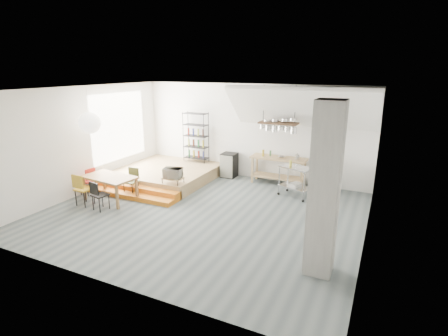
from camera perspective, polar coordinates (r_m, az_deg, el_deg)
The scene contains 26 objects.
floor at distance 9.35m, azimuth -3.51°, elevation -7.26°, with size 8.00×8.00×0.00m, color #4B5557.
wall_back at distance 11.96m, azimuth 4.48°, elevation 5.90°, with size 8.00×0.04×3.20m, color silver.
wall_left at distance 11.30m, azimuth -21.80°, elevation 4.20°, with size 0.04×7.00×3.20m, color silver.
wall_right at distance 7.79m, azimuth 23.02°, elevation -0.86°, with size 0.04×7.00×3.20m, color silver.
ceiling at distance 8.61m, azimuth -3.88°, elevation 12.71°, with size 8.00×7.00×0.02m, color white.
slope_ceiling at distance 10.74m, azimuth 12.54°, elevation 9.54°, with size 4.40×1.80×0.15m, color white.
window_pane at distance 12.30m, azimuth -16.76°, elevation 6.50°, with size 0.02×2.50×2.20m, color white.
platform at distance 12.13m, azimuth -9.36°, elevation -0.93°, with size 3.00×3.00×0.40m, color #9C7C4E.
step_lower at distance 10.72m, azimuth -15.23°, elevation -4.34°, with size 3.00×0.35×0.13m, color orange.
step_upper at distance 10.94m, azimuth -14.08°, elevation -3.46°, with size 3.00×0.35×0.27m, color orange.
concrete_column at distance 6.42m, azimuth 16.07°, elevation -3.64°, with size 0.50×0.50×3.20m, color gray.
kitchen_counter at distance 11.51m, azimuth 8.86°, elevation 0.37°, with size 1.80×0.60×0.91m.
stove at distance 11.26m, azimuth 15.67°, elevation -1.16°, with size 0.60×0.60×1.18m.
pot_rack at distance 11.00m, azimuth 8.96°, elevation 6.86°, with size 1.20×0.50×1.43m.
wire_shelving at distance 12.59m, azimuth -4.61°, elevation 5.14°, with size 0.88×0.38×1.80m.
microwave_shelf at distance 10.45m, azimuth -8.33°, elevation -1.67°, with size 0.60×0.40×0.16m.
paper_lantern at distance 10.60m, azimuth -21.06°, elevation 6.87°, with size 0.60×0.60×0.60m, color white.
dining_table at distance 10.48m, azimuth -18.21°, elevation -1.71°, with size 1.61×1.02×0.72m.
chair_mustard at distance 10.36m, azimuth -22.23°, elevation -2.90°, with size 0.43×0.43×0.91m.
chair_black at distance 9.88m, azimuth -19.90°, elevation -3.93°, with size 0.43×0.43×0.81m.
chair_olive at distance 10.82m, azimuth -14.78°, elevation -1.74°, with size 0.40×0.40×0.82m.
chair_red at distance 11.23m, azimuth -21.21°, elevation -1.65°, with size 0.40×0.40×0.82m.
rolling_cart at distance 10.46m, azimuth 11.63°, elevation -1.52°, with size 1.04×0.80×0.92m.
mini_fridge at distance 12.20m, azimuth 0.85°, elevation 0.49°, with size 0.50×0.50×0.85m, color black.
microwave at distance 10.40m, azimuth -8.37°, elevation -0.80°, with size 0.53×0.36×0.29m, color beige.
bowl at distance 11.35m, azimuth 9.38°, elevation 1.77°, with size 0.23×0.23×0.06m, color silver.
Camera 1 is at (4.18, -7.51, 3.69)m, focal length 28.00 mm.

